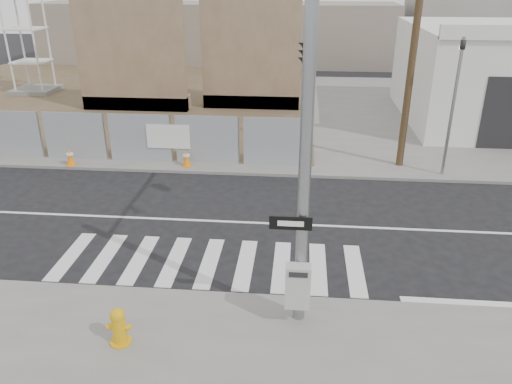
# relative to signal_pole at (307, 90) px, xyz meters

# --- Properties ---
(ground) EXTENTS (100.00, 100.00, 0.00)m
(ground) POSITION_rel_signal_pole_xyz_m (-2.49, 2.05, -4.78)
(ground) COLOR black
(ground) RESTS_ON ground
(sidewalk_far) EXTENTS (50.00, 20.00, 0.12)m
(sidewalk_far) POSITION_rel_signal_pole_xyz_m (-2.49, 16.05, -4.72)
(sidewalk_far) COLOR slate
(sidewalk_far) RESTS_ON ground
(signal_pole) EXTENTS (0.96, 5.87, 7.00)m
(signal_pole) POSITION_rel_signal_pole_xyz_m (0.00, 0.00, 0.00)
(signal_pole) COLOR gray
(signal_pole) RESTS_ON sidewalk_near
(far_signal_pole) EXTENTS (0.16, 0.20, 5.60)m
(far_signal_pole) POSITION_rel_signal_pole_xyz_m (5.51, 6.65, -1.30)
(far_signal_pole) COLOR gray
(far_signal_pole) RESTS_ON sidewalk_far
(chain_link_fence) EXTENTS (24.60, 0.04, 2.00)m
(chain_link_fence) POSITION_rel_signal_pole_xyz_m (-12.49, 7.05, -3.66)
(chain_link_fence) COLOR gray
(chain_link_fence) RESTS_ON sidewalk_far
(concrete_wall_left) EXTENTS (6.00, 1.30, 8.00)m
(concrete_wall_left) POSITION_rel_signal_pole_xyz_m (-9.49, 15.13, -1.40)
(concrete_wall_left) COLOR brown
(concrete_wall_left) RESTS_ON sidewalk_far
(concrete_wall_right) EXTENTS (5.50, 1.30, 8.00)m
(concrete_wall_right) POSITION_rel_signal_pole_xyz_m (-2.99, 16.13, -1.40)
(concrete_wall_right) COLOR brown
(concrete_wall_right) RESTS_ON sidewalk_far
(utility_pole_right) EXTENTS (1.60, 0.28, 10.00)m
(utility_pole_right) POSITION_rel_signal_pole_xyz_m (4.01, 7.55, 0.42)
(utility_pole_right) COLOR #4B3923
(utility_pole_right) RESTS_ON sidewalk_far
(fire_hydrant) EXTENTS (0.54, 0.50, 0.87)m
(fire_hydrant) POSITION_rel_signal_pole_xyz_m (-3.79, -3.98, -4.23)
(fire_hydrant) COLOR #D59A0B
(fire_hydrant) RESTS_ON sidewalk_near
(traffic_cone_c) EXTENTS (0.50, 0.50, 0.73)m
(traffic_cone_c) POSITION_rel_signal_pole_xyz_m (-9.46, 6.27, -4.30)
(traffic_cone_c) COLOR orange
(traffic_cone_c) RESTS_ON sidewalk_far
(traffic_cone_d) EXTENTS (0.47, 0.47, 0.71)m
(traffic_cone_d) POSITION_rel_signal_pole_xyz_m (-4.69, 6.59, -4.32)
(traffic_cone_d) COLOR orange
(traffic_cone_d) RESTS_ON sidewalk_far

